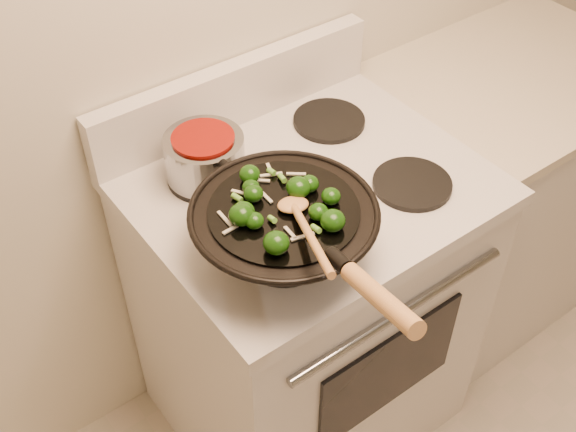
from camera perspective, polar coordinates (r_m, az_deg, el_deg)
stove at (r=1.97m, az=1.34°, el=-7.17°), size 0.78×0.67×1.08m
counter_unit at (r=2.42m, az=15.91°, el=1.91°), size 0.77×0.62×0.91m
wok at (r=1.43m, az=-0.24°, el=-1.08°), size 0.38×0.62×0.25m
stirfry at (r=1.38m, az=-0.60°, el=0.82°), size 0.24×0.25×0.04m
wooden_spoon at (r=1.32m, az=1.18°, el=-0.56°), size 0.14×0.27×0.09m
saucepan at (r=1.63m, az=-6.58°, el=4.71°), size 0.18×0.29×0.11m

